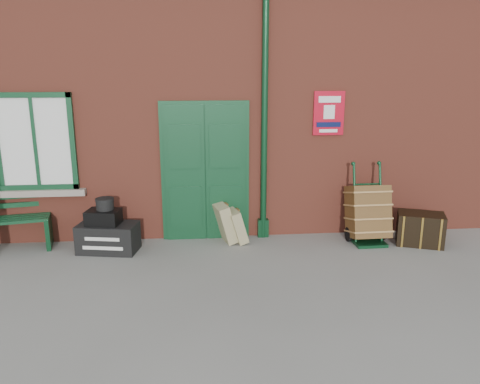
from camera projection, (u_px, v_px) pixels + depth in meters
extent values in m
plane|color=gray|center=(231.00, 273.00, 6.45)|extent=(80.00, 80.00, 0.00)
cube|color=#984331|center=(217.00, 108.00, 9.32)|extent=(10.00, 4.00, 4.00)
cube|color=#103B20|center=(205.00, 174.00, 7.55)|extent=(1.42, 0.12, 2.32)
cube|color=white|center=(35.00, 142.00, 7.17)|extent=(1.20, 0.08, 1.50)
cylinder|color=#0D371C|center=(265.00, 117.00, 7.38)|extent=(0.10, 0.10, 4.00)
cube|color=red|center=(329.00, 113.00, 7.51)|extent=(0.50, 0.03, 0.70)
cube|color=#0D371C|center=(49.00, 231.00, 7.39)|extent=(0.16, 0.49, 0.49)
cube|color=black|center=(108.00, 238.00, 7.19)|extent=(0.96, 0.64, 0.44)
cube|color=black|center=(103.00, 217.00, 7.11)|extent=(0.54, 0.44, 0.22)
cylinder|color=black|center=(105.00, 204.00, 7.09)|extent=(0.31, 0.31, 0.18)
cube|color=tan|center=(225.00, 223.00, 7.57)|extent=(0.43, 0.51, 0.64)
cube|color=tan|center=(237.00, 226.00, 7.56)|extent=(0.39, 0.46, 0.55)
cube|color=#0D371C|center=(369.00, 243.00, 7.51)|extent=(0.50, 0.36, 0.05)
cylinder|color=#0D371C|center=(355.00, 204.00, 7.50)|extent=(0.05, 0.35, 1.25)
cylinder|color=#0D371C|center=(381.00, 203.00, 7.55)|extent=(0.05, 0.35, 1.25)
cylinder|color=black|center=(348.00, 234.00, 7.64)|extent=(0.05, 0.24, 0.24)
cylinder|color=black|center=(382.00, 233.00, 7.70)|extent=(0.05, 0.24, 0.24)
cube|color=brown|center=(368.00, 211.00, 7.54)|extent=(0.62, 0.67, 0.93)
cube|color=black|center=(420.00, 229.00, 7.49)|extent=(0.83, 0.69, 0.51)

